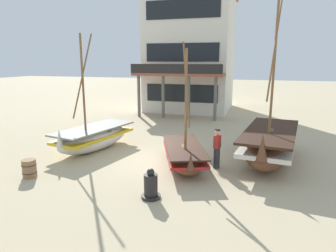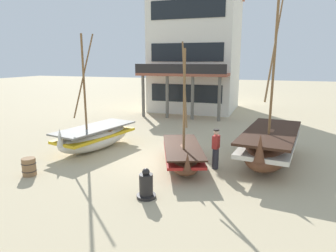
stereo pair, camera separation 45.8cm
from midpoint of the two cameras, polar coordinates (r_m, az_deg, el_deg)
ground_plane at (r=13.56m, az=-0.41°, el=-6.65°), size 120.00×120.00×0.00m
fishing_boat_near_left at (r=15.58m, az=-12.81°, el=-1.99°), size 2.60×4.77×5.65m
fishing_boat_centre_large at (r=13.92m, az=19.68°, el=-3.43°), size 2.77×5.84×7.44m
fishing_boat_far_right at (r=12.79m, az=3.79°, el=-5.44°), size 2.83×4.25×5.16m
fisherman_by_hull at (r=12.59m, az=10.07°, el=-4.38°), size 0.29×0.40×1.68m
capstan_winch at (r=10.01m, az=-2.84°, el=-11.29°), size 0.64×0.64×1.01m
wooden_barrel at (r=12.93m, az=-23.92°, el=-7.09°), size 0.56×0.56×0.70m
harbor_building_main at (r=27.73m, az=5.85°, el=13.53°), size 7.34×8.80×10.04m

